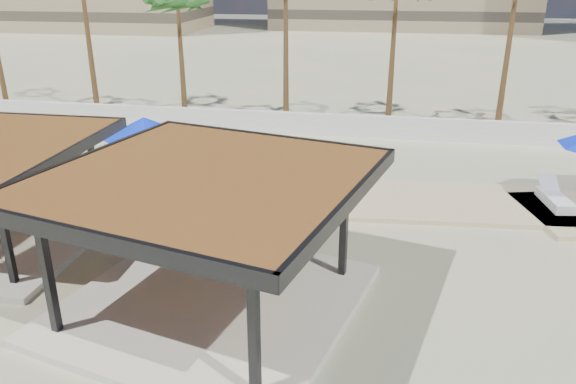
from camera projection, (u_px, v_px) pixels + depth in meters
The scene contains 9 objects.
ground at pixel (271, 291), 15.71m from camera, with size 200.00×200.00×0.00m, color tan.
promenade at pixel (359, 193), 22.38m from camera, with size 44.45×7.97×0.24m.
boundary_wall at pixel (331, 125), 30.13m from camera, with size 56.00×0.30×1.20m, color silver.
pavilion_central at pixel (208, 229), 14.16m from camera, with size 9.11×9.11×3.81m.
umbrella_b at pixel (52, 131), 21.66m from camera, with size 3.62×3.62×2.79m.
umbrella_f at pixel (144, 127), 21.82m from camera, with size 4.12×4.12×2.88m.
lounger_a at pixel (39, 182), 22.68m from camera, with size 0.85×2.19×0.81m.
lounger_b at pixel (555, 199), 20.99m from camera, with size 1.00×2.28×0.83m.
palm_c at pixel (178, 8), 31.38m from camera, with size 3.00×3.00×7.43m.
Camera 1 is at (2.86, -13.28, 8.38)m, focal length 35.00 mm.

